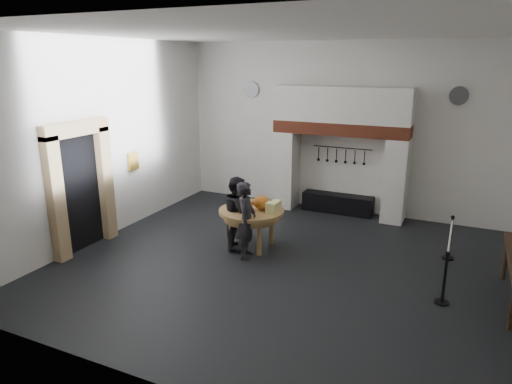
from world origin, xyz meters
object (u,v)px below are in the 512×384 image
at_px(iron_range, 338,203).
at_px(visitor_far, 238,213).
at_px(work_table, 252,211).
at_px(visitor_near, 246,220).
at_px(barrier_post_near, 445,279).
at_px(barrier_post_far, 450,239).

bearing_deg(iron_range, visitor_far, -112.70).
xyz_separation_m(work_table, visitor_near, (0.13, -0.53, -0.02)).
xyz_separation_m(visitor_near, barrier_post_near, (3.88, -0.32, -0.37)).
xyz_separation_m(work_table, barrier_post_near, (4.01, -0.85, -0.39)).
xyz_separation_m(iron_range, barrier_post_near, (2.91, -4.00, 0.20)).
distance_m(work_table, barrier_post_far, 4.19).
height_order(work_table, visitor_far, visitor_far).
height_order(visitor_near, visitor_far, visitor_near).
bearing_deg(visitor_far, work_table, -88.05).
bearing_deg(barrier_post_far, work_table, -164.01).
relative_size(visitor_near, visitor_far, 1.02).
bearing_deg(barrier_post_far, visitor_far, -163.40).
bearing_deg(barrier_post_far, visitor_near, -156.64).
distance_m(iron_range, visitor_near, 3.85).
bearing_deg(visitor_near, barrier_post_far, -78.75).
bearing_deg(iron_range, barrier_post_far, -34.58).
bearing_deg(iron_range, work_table, -109.27).
distance_m(visitor_near, barrier_post_near, 3.91).
xyz_separation_m(visitor_far, barrier_post_near, (4.28, -0.72, -0.35)).
distance_m(visitor_near, visitor_far, 0.57).
bearing_deg(barrier_post_near, visitor_near, 175.23).
relative_size(visitor_far, barrier_post_far, 1.79).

